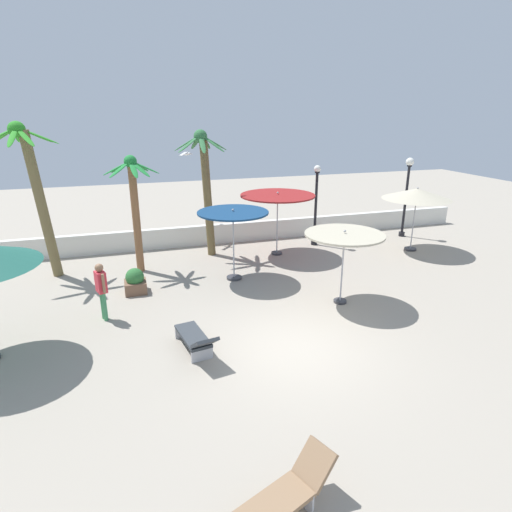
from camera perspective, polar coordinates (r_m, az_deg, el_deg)
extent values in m
plane|color=#9E9384|center=(11.17, 5.23, -12.16)|extent=(56.00, 56.00, 0.00)
cube|color=silver|center=(19.42, -5.47, 2.96)|extent=(25.20, 0.30, 0.88)
cylinder|color=#333338|center=(19.70, 19.97, 0.89)|extent=(0.51, 0.51, 0.08)
cylinder|color=#A5A5AD|center=(19.41, 20.33, 4.00)|extent=(0.05, 0.05, 2.30)
cone|color=#B7AD93|center=(19.14, 20.78, 7.82)|extent=(2.85, 2.85, 0.44)
sphere|color=#99999E|center=(19.10, 20.86, 8.49)|extent=(0.08, 0.08, 0.08)
cylinder|color=#333338|center=(13.78, 11.19, -5.95)|extent=(0.41, 0.41, 0.08)
cylinder|color=#A5A5AD|center=(13.37, 11.49, -1.72)|extent=(0.05, 0.05, 2.25)
cylinder|color=#B7AD93|center=(13.03, 11.80, 2.84)|extent=(2.40, 2.40, 0.06)
sphere|color=#99999E|center=(13.00, 11.83, 3.27)|extent=(0.08, 0.08, 0.08)
cylinder|color=#333338|center=(15.38, -2.95, -2.91)|extent=(0.54, 0.54, 0.08)
cylinder|color=#A5A5AD|center=(14.98, -3.03, 1.33)|extent=(0.05, 0.05, 2.47)
cylinder|color=navy|center=(14.66, -3.11, 5.86)|extent=(2.46, 2.46, 0.06)
sphere|color=#99999E|center=(14.64, -3.12, 6.19)|extent=(0.08, 0.08, 0.08)
cylinder|color=#333338|center=(18.01, 2.79, 0.40)|extent=(0.46, 0.46, 0.08)
cylinder|color=#A5A5AD|center=(17.66, 2.85, 4.16)|extent=(0.05, 0.05, 2.53)
cylinder|color=maroon|center=(17.38, 2.92, 8.13)|extent=(3.04, 3.04, 0.06)
sphere|color=#99999E|center=(17.37, 2.93, 8.47)|extent=(0.08, 0.08, 0.08)
cylinder|color=brown|center=(16.12, -15.77, 4.88)|extent=(0.30, 0.28, 4.08)
sphere|color=#1F7F35|center=(15.78, -16.50, 12.07)|extent=(0.44, 0.44, 0.44)
ellipsoid|color=#1F7F35|center=(15.81, -14.55, 11.40)|extent=(0.94, 0.22, 0.51)
ellipsoid|color=#1F7F35|center=(16.20, -15.29, 11.51)|extent=(0.76, 0.84, 0.51)
ellipsoid|color=#1F7F35|center=(16.31, -16.55, 11.44)|extent=(0.24, 0.94, 0.51)
ellipsoid|color=#1F7F35|center=(16.15, -17.77, 11.26)|extent=(0.81, 0.80, 0.51)
ellipsoid|color=#1F7F35|center=(15.85, -18.28, 11.08)|extent=(0.95, 0.29, 0.51)
ellipsoid|color=#1F7F35|center=(15.48, -17.86, 10.96)|extent=(0.85, 0.75, 0.51)
ellipsoid|color=#1F7F35|center=(15.31, -16.07, 11.04)|extent=(0.34, 0.96, 0.51)
ellipsoid|color=#1F7F35|center=(15.41, -15.24, 11.16)|extent=(0.71, 0.87, 0.51)
cylinder|color=brown|center=(16.65, -26.77, 5.92)|extent=(0.71, 0.35, 5.18)
sphere|color=#2B8C24|center=(16.42, -29.43, 14.55)|extent=(0.55, 0.55, 0.55)
ellipsoid|color=#2B8C24|center=(16.29, -27.07, 14.13)|extent=(1.20, 0.25, 0.58)
ellipsoid|color=#2B8C24|center=(16.77, -27.41, 14.16)|extent=(1.02, 0.95, 0.58)
ellipsoid|color=#2B8C24|center=(17.07, -29.29, 13.93)|extent=(0.40, 1.21, 0.58)
ellipsoid|color=#2B8C24|center=(16.91, -30.82, 13.66)|extent=(1.08, 0.87, 0.58)
ellipsoid|color=#2B8C24|center=(15.81, -29.88, 13.62)|extent=(0.27, 1.21, 0.58)
ellipsoid|color=#2B8C24|center=(15.83, -28.53, 13.83)|extent=(0.77, 1.14, 0.58)
cylinder|color=brown|center=(17.42, -6.51, 7.73)|extent=(0.52, 0.33, 4.83)
sphere|color=#306B3B|center=(17.09, -7.47, 15.63)|extent=(0.52, 0.52, 0.52)
ellipsoid|color=#306B3B|center=(17.24, -5.55, 14.84)|extent=(1.00, 0.25, 0.62)
ellipsoid|color=#306B3B|center=(17.63, -6.79, 14.88)|extent=(0.67, 0.96, 0.62)
ellipsoid|color=#306B3B|center=(17.63, -8.09, 14.83)|extent=(0.38, 1.01, 0.62)
ellipsoid|color=#306B3B|center=(17.18, -9.34, 14.67)|extent=(1.01, 0.49, 0.62)
ellipsoid|color=#306B3B|center=(16.78, -9.02, 14.59)|extent=(0.98, 0.61, 0.62)
ellipsoid|color=#306B3B|center=(16.55, -7.19, 14.61)|extent=(0.26, 1.00, 0.62)
ellipsoid|color=#306B3B|center=(16.81, -5.75, 14.73)|extent=(0.87, 0.82, 0.62)
cylinder|color=black|center=(21.74, 18.94, 2.81)|extent=(0.28, 0.28, 0.20)
cylinder|color=black|center=(21.39, 19.39, 6.86)|extent=(0.12, 0.12, 3.35)
cylinder|color=black|center=(21.13, 19.89, 11.30)|extent=(0.22, 0.22, 0.06)
sphere|color=white|center=(21.11, 19.94, 11.80)|extent=(0.37, 0.37, 0.37)
cylinder|color=black|center=(19.43, 7.79, 1.82)|extent=(0.28, 0.28, 0.20)
cylinder|color=black|center=(19.04, 7.99, 6.21)|extent=(0.12, 0.12, 3.25)
cylinder|color=black|center=(18.75, 8.22, 11.05)|extent=(0.22, 0.22, 0.06)
sphere|color=white|center=(18.73, 8.24, 11.51)|extent=(0.30, 0.30, 0.30)
cube|color=#B7B7BC|center=(7.51, 5.93, -29.14)|extent=(0.25, 0.52, 0.35)
cube|color=#8C6B4C|center=(7.08, 1.67, -30.82)|extent=(1.50, 1.04, 0.08)
cube|color=#8C6B4C|center=(7.38, 7.81, -25.92)|extent=(0.67, 0.70, 0.53)
cube|color=#B7B7BC|center=(11.69, -9.47, -9.85)|extent=(0.55, 0.13, 0.35)
cube|color=#B7B7BC|center=(10.62, -7.24, -12.93)|extent=(0.55, 0.13, 0.35)
cube|color=#33383D|center=(11.06, -8.46, -10.53)|extent=(0.78, 1.47, 0.08)
cube|color=#33383D|center=(10.20, -6.87, -11.47)|extent=(0.64, 0.66, 0.44)
cylinder|color=#3F8C59|center=(12.99, -19.62, -6.42)|extent=(0.12, 0.12, 0.87)
cylinder|color=#3F8C59|center=(13.13, -19.84, -6.17)|extent=(0.12, 0.12, 0.87)
cube|color=#D8333F|center=(12.78, -20.10, -3.28)|extent=(0.35, 0.42, 0.62)
sphere|color=#936B4C|center=(12.63, -20.31, -1.49)|extent=(0.24, 0.24, 0.24)
cylinder|color=#936B4C|center=(12.55, -19.77, -3.49)|extent=(0.08, 0.08, 0.55)
cylinder|color=#936B4C|center=(12.98, -20.44, -2.82)|extent=(0.08, 0.08, 0.55)
ellipsoid|color=white|center=(19.34, -9.38, 13.35)|extent=(0.33, 0.29, 0.12)
sphere|color=white|center=(19.26, -8.92, 13.44)|extent=(0.10, 0.10, 0.10)
cube|color=silver|center=(19.56, -9.03, 13.49)|extent=(0.40, 0.48, 0.17)
cube|color=silver|center=(19.12, -9.74, 13.33)|extent=(0.41, 0.48, 0.13)
cube|color=brown|center=(14.72, -15.83, -4.00)|extent=(0.70, 0.70, 0.40)
sphere|color=#2D6B33|center=(14.59, -15.95, -2.73)|extent=(0.60, 0.60, 0.60)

